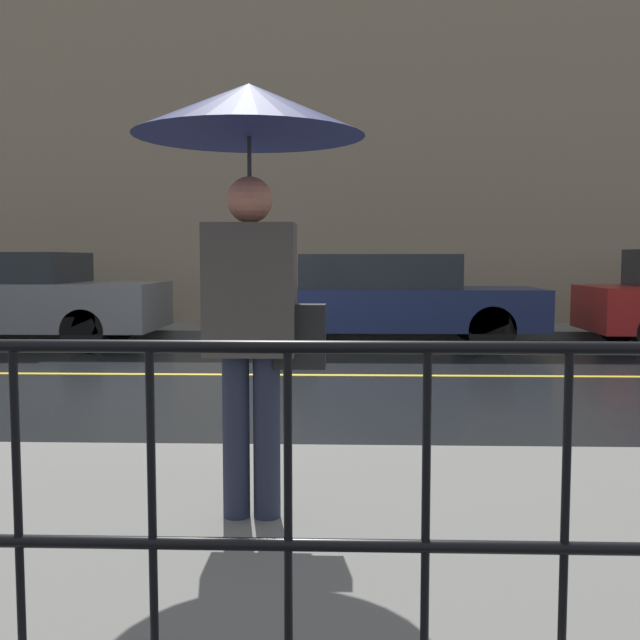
# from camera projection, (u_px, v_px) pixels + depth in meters

# --- Properties ---
(ground_plane) EXTENTS (80.00, 80.00, 0.00)m
(ground_plane) POSITION_uv_depth(u_px,v_px,m) (253.00, 375.00, 8.90)
(ground_plane) COLOR black
(sidewalk_near) EXTENTS (28.00, 3.13, 0.15)m
(sidewalk_near) POSITION_uv_depth(u_px,v_px,m) (107.00, 543.00, 3.43)
(sidewalk_near) COLOR slate
(sidewalk_near) RESTS_ON ground_plane
(sidewalk_far) EXTENTS (28.00, 1.73, 0.15)m
(sidewalk_far) POSITION_uv_depth(u_px,v_px,m) (285.00, 330.00, 13.65)
(sidewalk_far) COLOR slate
(sidewalk_far) RESTS_ON ground_plane
(lane_marking) EXTENTS (25.20, 0.12, 0.01)m
(lane_marking) POSITION_uv_depth(u_px,v_px,m) (253.00, 375.00, 8.90)
(lane_marking) COLOR gold
(lane_marking) RESTS_ON ground_plane
(building_storefront) EXTENTS (28.00, 0.30, 6.34)m
(building_storefront) POSITION_uv_depth(u_px,v_px,m) (289.00, 166.00, 14.41)
(building_storefront) COLOR gray
(building_storefront) RESTS_ON ground_plane
(pedestrian) EXTENTS (1.07, 1.07, 2.03)m
(pedestrian) POSITION_uv_depth(u_px,v_px,m) (251.00, 171.00, 3.44)
(pedestrian) COLOR #23283D
(pedestrian) RESTS_ON sidewalk_near
(car_grey) EXTENTS (4.73, 1.94, 1.48)m
(car_grey) POSITION_uv_depth(u_px,v_px,m) (8.00, 298.00, 11.82)
(car_grey) COLOR slate
(car_grey) RESTS_ON ground_plane
(car_navy) EXTENTS (4.62, 1.70, 1.45)m
(car_navy) POSITION_uv_depth(u_px,v_px,m) (387.00, 299.00, 11.62)
(car_navy) COLOR #19234C
(car_navy) RESTS_ON ground_plane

